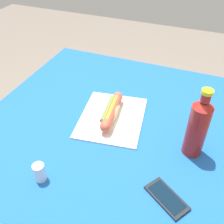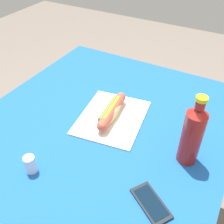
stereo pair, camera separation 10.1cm
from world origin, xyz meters
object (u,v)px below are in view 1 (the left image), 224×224
(hot_dog, at_px, (112,111))
(soda_bottle, at_px, (198,127))
(salt_shaker, at_px, (40,172))
(cell_phone, at_px, (167,198))

(hot_dog, height_order, soda_bottle, soda_bottle)
(soda_bottle, distance_m, salt_shaker, 0.51)
(cell_phone, distance_m, soda_bottle, 0.24)
(cell_phone, height_order, soda_bottle, soda_bottle)
(cell_phone, relative_size, salt_shaker, 2.31)
(hot_dog, xyz_separation_m, cell_phone, (-0.28, -0.28, -0.03))
(cell_phone, distance_m, salt_shaker, 0.38)
(soda_bottle, height_order, salt_shaker, soda_bottle)
(soda_bottle, bearing_deg, salt_shaker, 124.67)
(soda_bottle, bearing_deg, cell_phone, 169.90)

